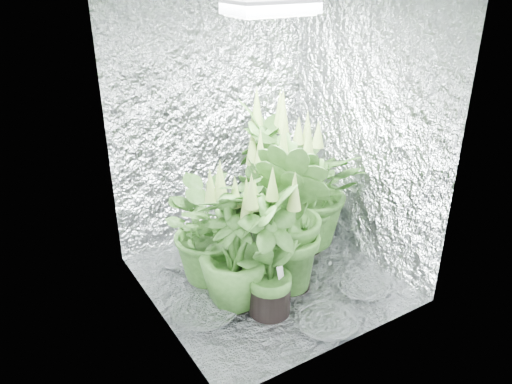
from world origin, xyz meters
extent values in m
plane|color=silver|center=(0.00, 0.00, 0.00)|extent=(1.60, 1.60, 0.00)
cube|color=silver|center=(0.00, 0.80, 1.00)|extent=(1.60, 0.02, 2.00)
cube|color=silver|center=(0.00, -0.80, 1.00)|extent=(1.60, 0.02, 2.00)
cube|color=silver|center=(-0.80, 0.00, 1.00)|extent=(0.02, 1.60, 2.00)
cube|color=silver|center=(0.80, 0.00, 1.00)|extent=(0.02, 1.60, 2.00)
cube|color=gray|center=(0.00, 0.00, 1.83)|extent=(0.50, 0.30, 0.08)
cube|color=white|center=(0.00, 0.00, 1.79)|extent=(0.46, 0.26, 0.01)
cylinder|color=black|center=(-0.32, 0.21, 0.12)|extent=(0.27, 0.27, 0.24)
cylinder|color=#412513|center=(-0.32, 0.21, 0.22)|extent=(0.25, 0.25, 0.03)
imported|color=#264917|center=(-0.32, 0.21, 0.43)|extent=(0.74, 0.74, 0.80)
cone|color=olive|center=(-0.32, 0.21, 0.77)|extent=(0.09, 0.09, 0.24)
cylinder|color=black|center=(0.29, 0.51, 0.14)|extent=(0.31, 0.31, 0.27)
cylinder|color=#412513|center=(0.29, 0.51, 0.26)|extent=(0.28, 0.28, 0.03)
imported|color=#264917|center=(0.29, 0.51, 0.59)|extent=(0.82, 0.82, 1.11)
cone|color=olive|center=(0.29, 0.51, 1.08)|extent=(0.10, 0.10, 0.27)
cylinder|color=black|center=(0.18, 0.26, 0.13)|extent=(0.30, 0.30, 0.27)
cylinder|color=#412513|center=(0.18, 0.26, 0.25)|extent=(0.27, 0.27, 0.03)
imported|color=#264917|center=(0.18, 0.26, 0.49)|extent=(0.52, 0.52, 0.91)
cone|color=olive|center=(0.18, 0.26, 0.88)|extent=(0.10, 0.10, 0.27)
cylinder|color=black|center=(-0.33, -0.12, 0.12)|extent=(0.26, 0.26, 0.24)
cylinder|color=#412513|center=(-0.33, -0.12, 0.22)|extent=(0.24, 0.24, 0.03)
imported|color=#264917|center=(-0.33, -0.12, 0.44)|extent=(0.59, 0.59, 0.82)
cone|color=olive|center=(-0.33, -0.12, 0.79)|extent=(0.08, 0.08, 0.24)
cylinder|color=black|center=(0.48, 0.20, 0.13)|extent=(0.28, 0.28, 0.25)
cylinder|color=#412513|center=(0.48, 0.20, 0.24)|extent=(0.26, 0.26, 0.03)
imported|color=#264917|center=(0.48, 0.20, 0.52)|extent=(1.12, 1.12, 0.98)
cone|color=olive|center=(0.48, 0.20, 0.95)|extent=(0.09, 0.09, 0.25)
cylinder|color=black|center=(-0.19, -0.32, 0.12)|extent=(0.27, 0.27, 0.24)
cylinder|color=#412513|center=(-0.19, -0.32, 0.22)|extent=(0.25, 0.25, 0.03)
imported|color=#264917|center=(-0.19, -0.32, 0.48)|extent=(0.67, 0.67, 0.90)
cone|color=olive|center=(-0.19, -0.32, 0.87)|extent=(0.09, 0.09, 0.24)
cylinder|color=black|center=(0.09, -0.15, 0.13)|extent=(0.28, 0.28, 0.25)
cylinder|color=#412513|center=(0.09, -0.15, 0.24)|extent=(0.26, 0.26, 0.03)
imported|color=#264917|center=(0.09, -0.15, 0.57)|extent=(0.60, 0.60, 1.07)
cone|color=olive|center=(0.09, -0.15, 1.04)|extent=(0.09, 0.09, 0.25)
cylinder|color=black|center=(0.65, 0.19, 0.04)|extent=(0.12, 0.12, 0.07)
cylinder|color=black|center=(0.65, 0.19, 0.18)|extent=(0.11, 0.11, 0.09)
cylinder|color=#4C4C51|center=(0.60, 0.17, 0.18)|extent=(0.10, 0.26, 0.27)
torus|color=#4C4C51|center=(0.60, 0.17, 0.18)|extent=(0.10, 0.27, 0.28)
cube|color=white|center=(-0.13, -0.35, 0.30)|extent=(0.06, 0.04, 0.09)
camera|label=1|loc=(-1.64, -2.48, 2.06)|focal=35.00mm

